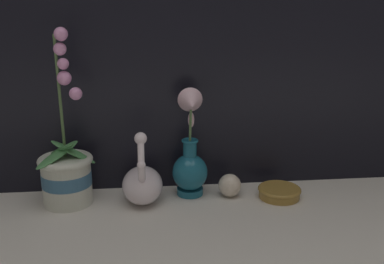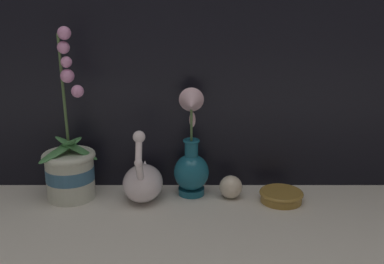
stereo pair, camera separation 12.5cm
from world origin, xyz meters
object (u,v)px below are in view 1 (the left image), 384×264
orchid_potted_plant (66,171)px  blue_vase (190,160)px  swan_figurine (142,182)px  glass_sphere (230,185)px  amber_dish (279,192)px

orchid_potted_plant → blue_vase: bearing=2.8°
swan_figurine → glass_sphere: bearing=1.7°
orchid_potted_plant → swan_figurine: 0.22m
blue_vase → amber_dish: (0.26, -0.04, -0.09)m
orchid_potted_plant → glass_sphere: 0.47m
orchid_potted_plant → swan_figurine: orchid_potted_plant is taller
orchid_potted_plant → amber_dish: bearing=-2.5°
swan_figurine → glass_sphere: size_ratio=3.29×
orchid_potted_plant → glass_sphere: orchid_potted_plant is taller
blue_vase → amber_dish: size_ratio=2.58×
swan_figurine → amber_dish: bearing=-2.5°
swan_figurine → glass_sphere: 0.26m
glass_sphere → amber_dish: (0.14, -0.03, -0.02)m
orchid_potted_plant → amber_dish: 0.62m
orchid_potted_plant → swan_figurine: bearing=-2.5°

